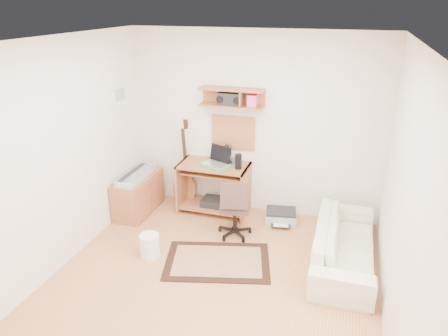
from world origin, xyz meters
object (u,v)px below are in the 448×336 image
(sofa, at_px, (345,238))
(cabinet, at_px, (138,194))
(printer, at_px, (281,216))
(task_chair, at_px, (235,206))
(desk, at_px, (214,188))

(sofa, bearing_deg, cabinet, 81.36)
(cabinet, bearing_deg, printer, 8.62)
(task_chair, xyz_separation_m, printer, (0.53, 0.54, -0.34))
(desk, distance_m, cabinet, 1.12)
(cabinet, xyz_separation_m, sofa, (2.96, -0.45, 0.07))
(task_chair, height_order, cabinet, task_chair)
(task_chair, xyz_separation_m, sofa, (1.42, -0.22, -0.08))
(desk, bearing_deg, printer, -1.06)
(task_chair, bearing_deg, cabinet, 159.91)
(task_chair, height_order, printer, task_chair)
(desk, relative_size, printer, 2.31)
(cabinet, relative_size, sofa, 0.52)
(task_chair, xyz_separation_m, cabinet, (-1.54, 0.23, -0.15))
(sofa, bearing_deg, printer, 49.24)
(desk, bearing_deg, sofa, -22.47)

